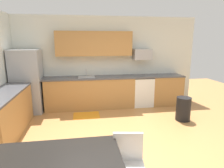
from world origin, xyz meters
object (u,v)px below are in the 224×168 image
dining_table (55,166)px  microwave (142,54)px  chair_near_table (128,162)px  trash_bin (183,109)px  refrigerator (28,82)px  oven_range (142,91)px

dining_table → microwave: bearing=61.3°
chair_near_table → trash_bin: chair_near_table is taller
chair_near_table → trash_bin: size_ratio=1.42×
dining_table → trash_bin: size_ratio=2.33×
refrigerator → microwave: bearing=3.1°
dining_table → chair_near_table: bearing=16.1°
microwave → chair_near_table: 4.02m
refrigerator → microwave: refrigerator is taller
trash_bin → oven_range: bearing=117.0°
oven_range → microwave: size_ratio=1.69×
refrigerator → dining_table: size_ratio=1.25×
refrigerator → oven_range: (3.32, 0.08, -0.42)m
oven_range → trash_bin: (0.68, -1.33, -0.16)m
oven_range → microwave: 1.13m
trash_bin → microwave: bearing=115.3°
microwave → trash_bin: bearing=-64.7°
refrigerator → trash_bin: size_ratio=2.92×
microwave → trash_bin: microwave is taller
microwave → chair_near_table: microwave is taller
refrigerator → chair_near_table: size_ratio=2.06×
microwave → trash_bin: 2.03m
refrigerator → dining_table: 3.91m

